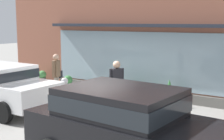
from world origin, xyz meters
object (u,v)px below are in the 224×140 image
object	(u,v)px
potted_plant_window_left	(169,93)
fire_hydrant	(65,90)
parked_car_black	(125,124)
potted_plant_trailing_edge	(68,82)
potted_plant_low_front	(145,92)
potted_plant_window_right	(124,89)
parked_car_white	(0,84)
potted_plant_corner_tall	(42,77)
pedestrian_passerby	(117,83)
pedestrian_with_handbag	(57,72)

from	to	relation	value
potted_plant_window_left	fire_hydrant	bearing A→B (deg)	-152.27
parked_car_black	potted_plant_trailing_edge	xyz separation A→B (m)	(-6.03, 5.11, -0.59)
potted_plant_trailing_edge	potted_plant_low_front	distance (m)	3.65
fire_hydrant	potted_plant_window_right	bearing A→B (deg)	51.82
potted_plant_trailing_edge	fire_hydrant	bearing A→B (deg)	-51.71
potted_plant_window_right	potted_plant_low_front	world-z (taller)	potted_plant_window_right
parked_car_white	potted_plant_low_front	size ratio (longest dim) A/B	6.30
parked_car_black	potted_plant_low_front	distance (m)	5.87
potted_plant_trailing_edge	potted_plant_corner_tall	distance (m)	1.93
potted_plant_trailing_edge	potted_plant_window_left	xyz separation A→B (m)	(4.73, 0.03, 0.09)
pedestrian_passerby	parked_car_white	world-z (taller)	pedestrian_passerby
potted_plant_trailing_edge	pedestrian_passerby	bearing A→B (deg)	-27.43
potted_plant_trailing_edge	potted_plant_low_front	world-z (taller)	potted_plant_trailing_edge
parked_car_white	potted_plant_window_right	distance (m)	4.58
potted_plant_trailing_edge	pedestrian_with_handbag	bearing A→B (deg)	-65.29
pedestrian_with_handbag	potted_plant_window_left	size ratio (longest dim) A/B	1.83
parked_car_white	potted_plant_corner_tall	xyz separation A→B (m)	(-2.04, 3.92, -0.53)
fire_hydrant	potted_plant_corner_tall	bearing A→B (deg)	147.80
pedestrian_passerby	potted_plant_trailing_edge	bearing A→B (deg)	98.96
pedestrian_with_handbag	potted_plant_low_front	world-z (taller)	pedestrian_with_handbag
parked_car_white	pedestrian_passerby	bearing A→B (deg)	24.24
pedestrian_with_handbag	potted_plant_window_right	world-z (taller)	pedestrian_with_handbag
fire_hydrant	parked_car_black	xyz separation A→B (m)	(4.66, -3.38, 0.46)
potted_plant_window_right	potted_plant_window_left	world-z (taller)	potted_plant_window_left
fire_hydrant	potted_plant_low_front	world-z (taller)	fire_hydrant
potted_plant_window_left	potted_plant_low_front	xyz separation A→B (m)	(-1.08, 0.19, -0.11)
fire_hydrant	pedestrian_passerby	size ratio (longest dim) A/B	0.54
fire_hydrant	pedestrian_passerby	xyz separation A→B (m)	(2.42, -0.23, 0.55)
potted_plant_window_right	potted_plant_low_front	bearing A→B (deg)	8.59
fire_hydrant	parked_car_white	bearing A→B (deg)	-123.56
potted_plant_corner_tall	potted_plant_low_front	size ratio (longest dim) A/B	1.04
pedestrian_with_handbag	potted_plant_corner_tall	xyz separation A→B (m)	(-2.53, 1.69, -0.68)
parked_car_black	potted_plant_window_left	distance (m)	5.33
parked_car_black	potted_plant_trailing_edge	distance (m)	7.92
pedestrian_passerby	parked_car_black	size ratio (longest dim) A/B	0.41
pedestrian_with_handbag	pedestrian_passerby	size ratio (longest dim) A/B	1.00
parked_car_white	potted_plant_window_left	distance (m)	5.87
pedestrian_with_handbag	parked_car_black	xyz separation A→B (m)	(5.40, -3.75, -0.08)
potted_plant_trailing_edge	potted_plant_low_front	xyz separation A→B (m)	(3.65, 0.22, -0.01)
potted_plant_corner_tall	potted_plant_window_right	bearing A→B (deg)	-2.88
potted_plant_trailing_edge	potted_plant_low_front	bearing A→B (deg)	3.44
pedestrian_with_handbag	parked_car_white	distance (m)	2.30
pedestrian_passerby	potted_plant_low_front	xyz separation A→B (m)	(-0.14, 2.19, -0.69)
pedestrian_with_handbag	parked_car_black	world-z (taller)	pedestrian_with_handbag
potted_plant_window_right	potted_plant_corner_tall	distance (m)	4.72
potted_plant_window_right	potted_plant_corner_tall	size ratio (longest dim) A/B	1.10
fire_hydrant	parked_car_black	distance (m)	5.77
pedestrian_with_handbag	potted_plant_window_left	bearing A→B (deg)	-88.73
potted_plant_window_left	parked_car_white	bearing A→B (deg)	-141.70
pedestrian_passerby	potted_plant_trailing_edge	world-z (taller)	pedestrian_passerby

